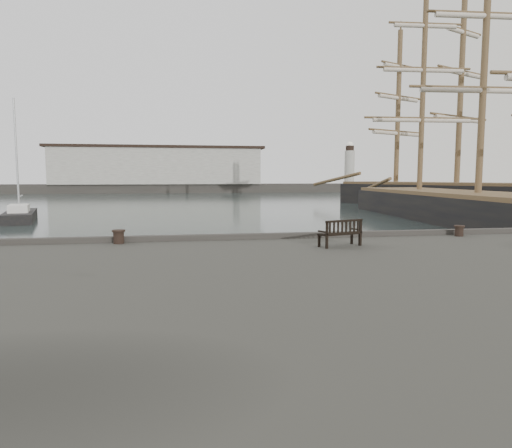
{
  "coord_description": "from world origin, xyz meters",
  "views": [
    {
      "loc": [
        -3.57,
        -15.15,
        3.64
      ],
      "look_at": [
        -1.07,
        -0.5,
        2.1
      ],
      "focal_mm": 32.0,
      "sensor_mm": 36.0,
      "label": 1
    }
  ],
  "objects_px": {
    "bench": "(340,238)",
    "bollard_left": "(119,237)",
    "tall_ship_far": "(456,201)",
    "bollard_right": "(459,231)",
    "yacht_d": "(20,218)",
    "tall_ship_main": "(477,215)"
  },
  "relations": [
    {
      "from": "bollard_left",
      "to": "bollard_right",
      "type": "relative_size",
      "value": 1.14
    },
    {
      "from": "tall_ship_far",
      "to": "yacht_d",
      "type": "bearing_deg",
      "value": 166.49
    },
    {
      "from": "bollard_left",
      "to": "tall_ship_far",
      "type": "relative_size",
      "value": 0.01
    },
    {
      "from": "bollard_left",
      "to": "tall_ship_main",
      "type": "relative_size",
      "value": 0.01
    },
    {
      "from": "bench",
      "to": "bollard_right",
      "type": "xyz_separation_m",
      "value": [
        4.96,
        1.55,
        -0.06
      ]
    },
    {
      "from": "bollard_left",
      "to": "yacht_d",
      "type": "height_order",
      "value": "yacht_d"
    },
    {
      "from": "bollard_left",
      "to": "yacht_d",
      "type": "bearing_deg",
      "value": 113.34
    },
    {
      "from": "bench",
      "to": "yacht_d",
      "type": "distance_m",
      "value": 32.67
    },
    {
      "from": "bollard_left",
      "to": "tall_ship_far",
      "type": "height_order",
      "value": "tall_ship_far"
    },
    {
      "from": "bollard_right",
      "to": "tall_ship_main",
      "type": "bearing_deg",
      "value": 52.92
    },
    {
      "from": "bench",
      "to": "yacht_d",
      "type": "height_order",
      "value": "yacht_d"
    },
    {
      "from": "tall_ship_main",
      "to": "bollard_right",
      "type": "bearing_deg",
      "value": -122.75
    },
    {
      "from": "bollard_left",
      "to": "tall_ship_far",
      "type": "distance_m",
      "value": 48.08
    },
    {
      "from": "bollard_left",
      "to": "tall_ship_main",
      "type": "height_order",
      "value": "tall_ship_main"
    },
    {
      "from": "bench",
      "to": "bollard_left",
      "type": "bearing_deg",
      "value": 146.78
    },
    {
      "from": "yacht_d",
      "to": "tall_ship_far",
      "type": "relative_size",
      "value": 0.34
    },
    {
      "from": "bench",
      "to": "tall_ship_main",
      "type": "height_order",
      "value": "tall_ship_main"
    },
    {
      "from": "bollard_left",
      "to": "tall_ship_main",
      "type": "xyz_separation_m",
      "value": [
        24.47,
        16.87,
        -1.08
      ]
    },
    {
      "from": "bench",
      "to": "tall_ship_main",
      "type": "distance_m",
      "value": 25.78
    },
    {
      "from": "bench",
      "to": "yacht_d",
      "type": "relative_size",
      "value": 0.14
    },
    {
      "from": "tall_ship_main",
      "to": "yacht_d",
      "type": "bearing_deg",
      "value": 170.4
    },
    {
      "from": "bollard_left",
      "to": "bollard_right",
      "type": "distance_m",
      "value": 11.6
    }
  ]
}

